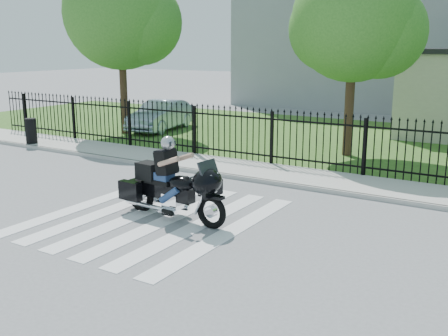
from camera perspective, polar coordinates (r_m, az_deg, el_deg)
The scene contains 12 objects.
ground at distance 12.14m, azimuth -7.67°, elevation -5.31°, with size 120.00×120.00×0.00m, color slate.
crosswalk at distance 12.14m, azimuth -7.67°, elevation -5.28°, with size 5.00×5.50×0.01m, color silver, non-canonical shape.
sidewalk at distance 16.15m, azimuth 3.57°, elevation -0.33°, with size 40.00×2.00×0.12m, color #ADAAA3.
curb at distance 15.30m, azimuth 1.80°, elevation -1.08°, with size 40.00×0.12×0.12m, color #ADAAA3.
grass_strip at distance 22.46m, azimuth 12.02°, elevation 3.11°, with size 40.00×12.00×0.02m, color #2E501B.
iron_fence at distance 16.85m, azimuth 5.21°, elevation 3.14°, with size 26.00×0.04×1.80m.
tree_left at distance 23.56m, azimuth -11.22°, elevation 16.22°, with size 4.80×4.80×7.58m.
tree_mid at distance 18.83m, azimuth 13.95°, elevation 15.37°, with size 4.20×4.20×6.78m.
building_tall at distance 36.44m, azimuth 15.66°, elevation 16.14°, with size 15.00×10.00×12.00m, color gray.
motorcycle_rider at distance 11.83m, azimuth -5.81°, elevation -1.77°, with size 2.91×1.04×1.92m.
parked_car at distance 24.32m, azimuth -6.86°, elevation 5.71°, with size 1.44×4.13×1.36m, color #A0B1C9.
litter_bin at distance 21.66m, azimuth -20.26°, elevation 3.82°, with size 0.43×0.43×0.97m, color black.
Camera 1 is at (7.35, -8.88, 3.83)m, focal length 42.00 mm.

